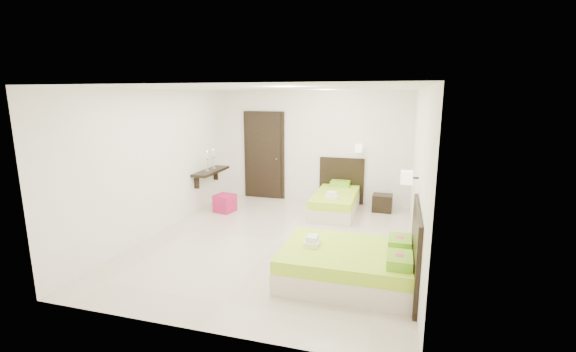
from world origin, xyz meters
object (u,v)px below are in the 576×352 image
(nightstand, at_px, (382,203))
(ottoman, at_px, (225,203))
(bed_single, at_px, (336,200))
(bed_double, at_px, (353,263))

(nightstand, distance_m, ottoman, 3.44)
(bed_single, xyz_separation_m, nightstand, (0.96, 0.34, -0.08))
(bed_double, xyz_separation_m, nightstand, (0.23, 3.47, -0.08))
(nightstand, bearing_deg, bed_single, -159.31)
(bed_single, relative_size, ottoman, 4.51)
(bed_single, relative_size, bed_double, 0.97)
(bed_single, xyz_separation_m, bed_double, (0.73, -3.13, 0.01))
(bed_double, bearing_deg, nightstand, 86.20)
(nightstand, bearing_deg, ottoman, -162.04)
(bed_double, bearing_deg, ottoman, 140.98)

